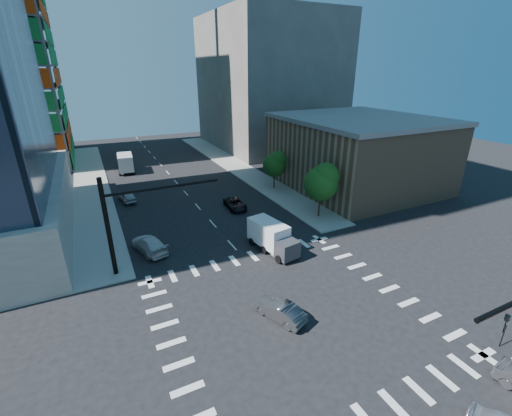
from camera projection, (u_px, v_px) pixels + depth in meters
ground at (292, 313)px, 26.03m from camera, size 160.00×160.00×0.00m
road_markings at (292, 313)px, 26.03m from camera, size 20.00×20.00×0.01m
sidewalk_ne at (237, 167)px, 64.30m from camera, size 5.00×60.00×0.15m
sidewalk_nw at (91, 185)px, 54.10m from camera, size 5.00×60.00×0.15m
commercial_building at (357, 152)px, 52.47m from camera, size 20.50×22.50×10.60m
bg_building_ne at (268, 83)px, 77.37m from camera, size 24.00×30.00×28.00m
signal_mast_nw at (125, 216)px, 29.41m from camera, size 10.20×0.40×9.00m
tree_south at (322, 181)px, 40.94m from camera, size 4.16×4.16×6.82m
tree_north at (276, 163)px, 51.29m from camera, size 3.54×3.52×5.78m
no_parking_sign at (505, 330)px, 22.41m from camera, size 0.30×0.06×2.20m
car_nb_far at (235, 204)px, 45.17m from camera, size 2.35×4.69×1.27m
car_sb_near at (149, 244)px, 34.55m from camera, size 3.44×5.69×1.54m
car_sb_mid at (127, 196)px, 47.55m from camera, size 2.34×4.49×1.46m
car_sb_cross at (279, 310)px, 25.28m from camera, size 2.94×4.45×1.39m
box_truck_near at (274, 240)px, 34.34m from camera, size 3.26×5.85×2.90m
box_truck_far at (126, 163)px, 61.17m from camera, size 3.10×6.35×3.23m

